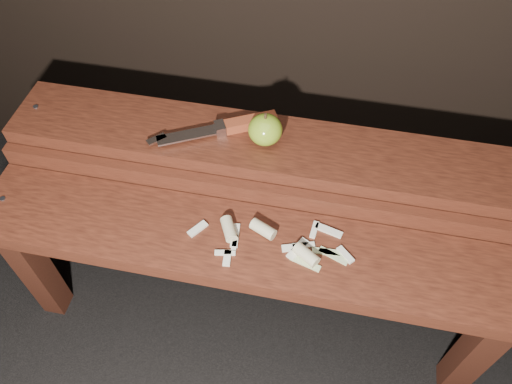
% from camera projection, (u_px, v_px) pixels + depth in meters
% --- Properties ---
extents(ground, '(60.00, 60.00, 0.00)m').
position_uv_depth(ground, '(252.00, 306.00, 1.41)').
color(ground, black).
extents(bench_front_tier, '(1.20, 0.20, 0.42)m').
position_uv_depth(bench_front_tier, '(245.00, 261.00, 1.10)').
color(bench_front_tier, '#35160D').
rests_on(bench_front_tier, ground).
extents(bench_rear_tier, '(1.20, 0.21, 0.50)m').
position_uv_depth(bench_rear_tier, '(265.00, 167.00, 1.19)').
color(bench_rear_tier, '#35160D').
rests_on(bench_rear_tier, ground).
extents(apple, '(0.08, 0.08, 0.08)m').
position_uv_depth(apple, '(265.00, 130.00, 1.10)').
color(apple, olive).
rests_on(apple, bench_rear_tier).
extents(knife, '(0.28, 0.16, 0.03)m').
position_uv_depth(knife, '(234.00, 126.00, 1.14)').
color(knife, brown).
rests_on(knife, bench_rear_tier).
extents(apple_scraps, '(0.36, 0.15, 0.03)m').
position_uv_depth(apple_scraps, '(272.00, 240.00, 1.04)').
color(apple_scraps, beige).
rests_on(apple_scraps, bench_front_tier).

